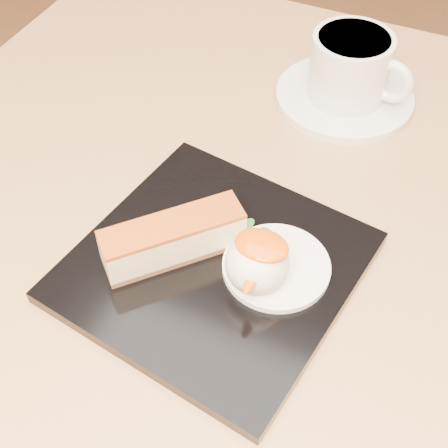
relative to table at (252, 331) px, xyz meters
The scene contains 9 objects.
table is the anchor object (origin of this frame).
dessert_plate 0.17m from the table, 113.16° to the right, with size 0.22×0.22×0.01m, color black.
cheesecake 0.20m from the table, 136.48° to the right, with size 0.10×0.11×0.04m.
cream_smear 0.18m from the table, 47.68° to the right, with size 0.09×0.09×0.01m, color white.
ice_cream_scoop 0.20m from the table, 69.50° to the right, with size 0.05×0.05×0.05m, color white.
mango_sauce 0.22m from the table, 66.82° to the right, with size 0.04×0.03×0.01m, color #E45207.
mint_sprig 0.17m from the table, 86.84° to the right, with size 0.04×0.03×0.00m.
saucer 0.28m from the table, 87.19° to the left, with size 0.15×0.15×0.01m, color white.
coffee_cup 0.30m from the table, 86.64° to the left, with size 0.11×0.08×0.07m.
Camera 1 is at (0.12, -0.34, 1.15)m, focal length 50.00 mm.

